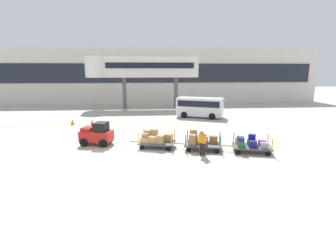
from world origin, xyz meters
The scene contains 12 objects.
ground_plane centered at (0.00, 0.00, 0.00)m, with size 120.00×120.00×0.00m, color #B2ADA0.
apron_lead_line centered at (-3.60, 9.14, 0.00)m, with size 20.71×0.20×0.01m, color yellow.
terminal_building centered at (0.00, 25.98, 4.10)m, with size 56.19×2.51×8.19m.
jet_bridge centered at (0.24, 19.99, 5.26)m, with size 14.49×3.00×6.63m.
baggage_tug centered at (-2.06, 2.57, 0.75)m, with size 2.31×1.66×1.58m.
baggage_cart_lead centered at (1.92, 1.61, 0.56)m, with size 3.09×1.92×1.16m.
baggage_cart_middle centered at (4.77, 0.93, 0.56)m, with size 3.09×1.92×1.23m.
baggage_cart_tail centered at (7.75, 0.12, 0.51)m, with size 3.09×1.92×1.10m.
baggage_handler centered at (4.58, -0.36, 0.87)m, with size 0.55×0.56×1.56m.
shuttle_van centered at (7.03, 12.38, 1.23)m, with size 5.16×3.67×2.10m.
safety_cone_near centered at (-5.57, 9.57, 0.28)m, with size 0.36×0.36×0.55m, color orange.
safety_cone_far centered at (-3.68, 9.11, 0.28)m, with size 0.36×0.36×0.55m, color #EA590F.
Camera 1 is at (1.34, -15.02, 5.05)m, focal length 28.02 mm.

